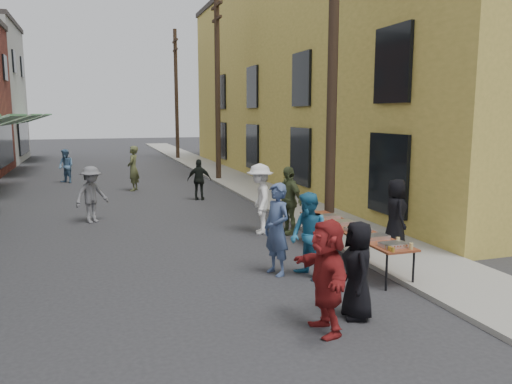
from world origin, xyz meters
TOP-DOWN VIEW (x-y plane):
  - ground at (0.00, 0.00)m, footprint 120.00×120.00m
  - sidewalk at (5.00, 15.00)m, footprint 2.20×60.00m
  - building_ochre at (11.10, 14.00)m, footprint 10.00×28.00m
  - utility_pole_near at (4.30, 3.00)m, footprint 0.26×0.26m
  - utility_pole_mid at (4.30, 15.00)m, footprint 0.26×0.26m
  - utility_pole_far at (4.30, 27.00)m, footprint 0.26×0.26m
  - serving_table at (3.74, 0.85)m, footprint 0.70×4.00m
  - catering_tray_sausage at (3.74, -0.80)m, footprint 0.50×0.33m
  - catering_tray_foil_b at (3.74, -0.15)m, footprint 0.50×0.33m
  - catering_tray_buns at (3.74, 0.55)m, footprint 0.50×0.33m
  - catering_tray_foil_d at (3.74, 1.25)m, footprint 0.50×0.33m
  - catering_tray_buns_end at (3.74, 1.95)m, footprint 0.50×0.33m
  - condiment_jar_a at (3.52, -1.10)m, footprint 0.07×0.07m
  - condiment_jar_b at (3.52, -1.00)m, footprint 0.07×0.07m
  - condiment_jar_c at (3.52, -0.90)m, footprint 0.07×0.07m
  - cup_stack at (3.94, -1.05)m, footprint 0.08×0.08m
  - guest_front_a at (2.33, -1.93)m, footprint 0.66×0.86m
  - guest_front_b at (1.88, 0.51)m, footprint 0.63×0.78m
  - guest_front_c at (2.38, 0.08)m, footprint 0.80×0.94m
  - guest_front_d at (2.69, 3.94)m, footprint 0.98×1.36m
  - guest_front_e at (3.40, 3.66)m, footprint 0.71×1.16m
  - guest_queue_back at (1.62, -2.26)m, footprint 0.59×1.62m
  - server at (5.14, 1.24)m, footprint 0.71×0.91m
  - passerby_left at (-1.63, 6.79)m, footprint 1.26×1.14m
  - passerby_mid at (2.23, 9.66)m, footprint 0.98×0.67m
  - passerby_right at (0.06, 12.79)m, footprint 0.67×0.81m
  - passerby_far at (-2.74, 16.25)m, footprint 0.97×0.97m

SIDE VIEW (x-z plane):
  - ground at x=0.00m, z-range 0.00..0.00m
  - sidewalk at x=5.00m, z-range 0.00..0.10m
  - serving_table at x=3.74m, z-range 0.34..1.09m
  - passerby_mid at x=2.23m, z-range 0.00..1.54m
  - guest_front_a at x=2.33m, z-range 0.00..1.57m
  - catering_tray_sausage at x=3.74m, z-range 0.75..0.83m
  - catering_tray_foil_b at x=3.74m, z-range 0.75..0.83m
  - catering_tray_buns at x=3.74m, z-range 0.75..0.83m
  - catering_tray_foil_d at x=3.74m, z-range 0.75..0.83m
  - catering_tray_buns_end at x=3.74m, z-range 0.75..0.83m
  - condiment_jar_a at x=3.52m, z-range 0.75..0.83m
  - condiment_jar_b at x=3.52m, z-range 0.75..0.83m
  - condiment_jar_c at x=3.52m, z-range 0.75..0.83m
  - passerby_far at x=-2.74m, z-range 0.00..1.59m
  - cup_stack at x=3.94m, z-range 0.75..0.87m
  - passerby_left at x=-1.63m, z-range 0.00..1.69m
  - guest_front_c at x=2.38m, z-range 0.00..1.72m
  - guest_queue_back at x=1.62m, z-range 0.00..1.72m
  - server at x=5.14m, z-range 0.10..1.73m
  - guest_front_e at x=3.40m, z-range 0.00..1.84m
  - guest_front_b at x=1.88m, z-range 0.00..1.87m
  - passerby_right at x=0.06m, z-range 0.00..1.90m
  - guest_front_d at x=2.69m, z-range 0.00..1.90m
  - utility_pole_near at x=4.30m, z-range 0.00..9.00m
  - utility_pole_mid at x=4.30m, z-range 0.00..9.00m
  - utility_pole_far at x=4.30m, z-range 0.00..9.00m
  - building_ochre at x=11.10m, z-range 0.00..10.00m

